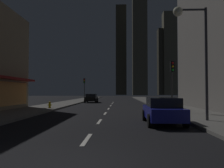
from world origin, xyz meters
TOP-DOWN VIEW (x-y plane):
  - ground_plane at (0.00, 32.00)m, footprint 78.00×136.00m
  - sidewalk_right at (7.00, 32.00)m, footprint 4.00×76.00m
  - sidewalk_left at (-7.00, 32.00)m, footprint 4.00×76.00m
  - lane_marking_center at (0.00, 16.20)m, footprint 0.16×38.60m
  - skyscraper_distant_tall at (1.66, 135.41)m, footprint 6.39×5.96m
  - skyscraper_distant_mid at (11.71, 120.11)m, footprint 7.81×6.02m
  - skyscraper_distant_short at (29.38, 127.74)m, footprint 7.41×6.49m
  - skyscraper_distant_slender at (27.06, 128.85)m, footprint 8.44×6.71m
  - car_parked_near at (3.60, 7.56)m, footprint 1.98×4.24m
  - car_parked_far at (-3.60, 33.06)m, footprint 1.98×4.24m
  - fire_hydrant_far_left at (-5.90, 17.79)m, footprint 0.42×0.30m
  - traffic_light_near_right at (5.50, 13.73)m, footprint 0.32×0.48m
  - traffic_light_far_left at (-5.50, 37.57)m, footprint 0.32×0.48m
  - street_lamp_right at (5.38, 8.05)m, footprint 1.96×0.56m

SIDE VIEW (x-z plane):
  - ground_plane at x=0.00m, z-range -0.10..0.00m
  - lane_marking_center at x=0.00m, z-range 0.00..0.01m
  - sidewalk_right at x=7.00m, z-range 0.00..0.15m
  - sidewalk_left at x=-7.00m, z-range 0.00..0.15m
  - fire_hydrant_far_left at x=-5.90m, z-range 0.13..0.78m
  - car_parked_near at x=3.60m, z-range 0.02..1.47m
  - car_parked_far at x=-3.60m, z-range 0.02..1.47m
  - traffic_light_near_right at x=5.50m, z-range 1.09..5.29m
  - traffic_light_far_left at x=-5.50m, z-range 1.09..5.29m
  - street_lamp_right at x=5.38m, z-range 1.78..8.36m
  - skyscraper_distant_slender at x=27.06m, z-range 0.00..38.05m
  - skyscraper_distant_short at x=29.38m, z-range 0.00..47.50m
  - skyscraper_distant_tall at x=1.66m, z-range 0.00..54.50m
  - skyscraper_distant_mid at x=11.71m, z-range 0.00..78.39m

